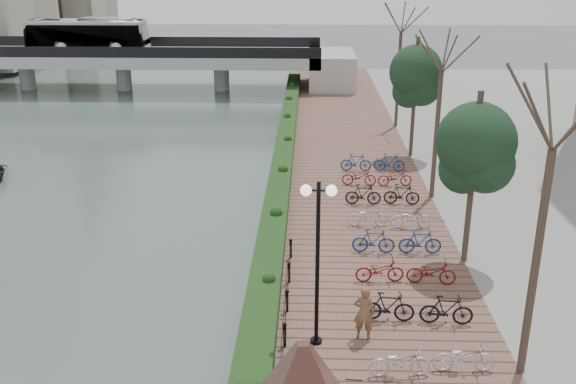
{
  "coord_description": "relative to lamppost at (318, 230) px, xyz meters",
  "views": [
    {
      "loc": [
        2.05,
        -13.28,
        11.24
      ],
      "look_at": [
        1.18,
        12.27,
        2.0
      ],
      "focal_mm": 40.0,
      "sensor_mm": 36.0,
      "label": 1
    }
  ],
  "objects": [
    {
      "name": "pedestrian",
      "position": [
        1.42,
        0.3,
        -2.77
      ],
      "size": [
        0.68,
        0.49,
        1.73
      ],
      "primitive_type": "imported",
      "rotation": [
        0.0,
        0.0,
        3.02
      ],
      "color": "brown",
      "rests_on": "promenade"
    },
    {
      "name": "chain_fence",
      "position": [
        -0.93,
        -1.24,
        -3.29
      ],
      "size": [
        0.1,
        14.1,
        0.7
      ],
      "color": "black",
      "rests_on": "promenade"
    },
    {
      "name": "promenade",
      "position": [
        1.67,
        14.26,
        -3.89
      ],
      "size": [
        8.0,
        75.0,
        0.5
      ],
      "primitive_type": "cube",
      "color": "brown",
      "rests_on": "ground"
    },
    {
      "name": "bicycle_parking",
      "position": [
        3.17,
        7.57,
        -3.17
      ],
      "size": [
        2.4,
        19.89,
        1.0
      ],
      "color": "silver",
      "rests_on": "promenade"
    },
    {
      "name": "bridge",
      "position": [
        -17.95,
        41.76,
        -0.77
      ],
      "size": [
        36.0,
        10.77,
        6.5
      ],
      "color": "#AEAEA8",
      "rests_on": "ground"
    },
    {
      "name": "lamppost",
      "position": [
        0.0,
        0.0,
        0.0
      ],
      "size": [
        1.02,
        0.32,
        5.07
      ],
      "color": "black",
      "rests_on": "promenade"
    },
    {
      "name": "street_trees",
      "position": [
        5.67,
        9.45,
        -0.45
      ],
      "size": [
        3.2,
        37.12,
        6.8
      ],
      "color": "#382D21",
      "rests_on": "promenade"
    },
    {
      "name": "river_water",
      "position": [
        -17.33,
        21.76,
        -4.13
      ],
      "size": [
        30.0,
        130.0,
        0.02
      ],
      "primitive_type": "cube",
      "color": "#485B53",
      "rests_on": "ground"
    },
    {
      "name": "hedge",
      "position": [
        -1.73,
        16.76,
        -3.34
      ],
      "size": [
        1.1,
        56.0,
        0.6
      ],
      "primitive_type": "cube",
      "color": "#1A3914",
      "rests_on": "promenade"
    }
  ]
}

